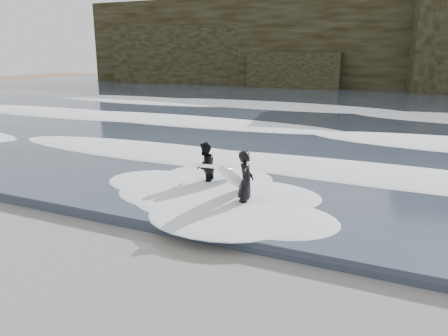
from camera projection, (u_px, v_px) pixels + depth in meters
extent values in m
plane|color=brown|center=(71.00, 300.00, 7.70)|extent=(120.00, 120.00, 0.00)
cube|color=#2E3748|center=(350.00, 106.00, 33.01)|extent=(90.00, 52.00, 0.30)
cube|color=black|center=(381.00, 43.00, 46.61)|extent=(70.00, 9.00, 10.00)
ellipsoid|color=white|center=(255.00, 162.00, 15.46)|extent=(60.00, 3.20, 0.20)
ellipsoid|color=white|center=(306.00, 130.00, 21.58)|extent=(60.00, 4.00, 0.24)
ellipsoid|color=white|center=(341.00, 108.00, 29.44)|extent=(60.00, 4.80, 0.30)
imported|color=black|center=(246.00, 182.00, 11.59)|extent=(0.54, 0.70, 1.71)
ellipsoid|color=white|center=(233.00, 179.00, 11.79)|extent=(0.61, 1.71, 1.18)
imported|color=black|center=(205.00, 167.00, 13.39)|extent=(0.75, 0.87, 1.55)
ellipsoid|color=silver|center=(217.00, 167.00, 13.21)|extent=(1.26, 2.08, 0.59)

